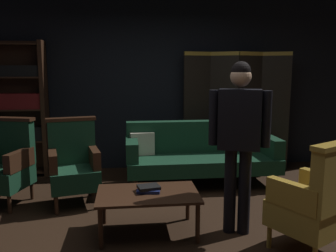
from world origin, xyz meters
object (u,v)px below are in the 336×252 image
at_px(coffee_table, 148,197).
at_px(book_black_cloth, 149,187).
at_px(book_navy_cloth, 149,190).
at_px(velvet_couch, 201,153).
at_px(standing_figure, 239,132).
at_px(bookshelf, 16,107).
at_px(folding_screen, 236,109).
at_px(armchair_wing_left, 74,164).
at_px(armchair_wing_right, 5,164).
at_px(armchair_gilt_accent, 316,201).

relative_size(coffee_table, book_black_cloth, 4.75).
bearing_deg(book_navy_cloth, velvet_couch, 60.00).
bearing_deg(standing_figure, velvet_couch, 91.18).
bearing_deg(book_navy_cloth, coffee_table, -109.22).
bearing_deg(standing_figure, book_navy_cloth, 172.16).
bearing_deg(bookshelf, folding_screen, -1.02).
distance_m(bookshelf, armchair_wing_left, 1.75).
xyz_separation_m(armchair_wing_right, book_black_cloth, (1.68, -0.99, -0.02)).
bearing_deg(coffee_table, book_black_cloth, 70.78).
xyz_separation_m(bookshelf, velvet_couch, (2.70, -0.74, -0.61)).
xyz_separation_m(velvet_couch, book_black_cloth, (-0.84, -1.45, 0.01)).
xyz_separation_m(armchair_wing_left, standing_figure, (1.72, -1.00, 0.54)).
relative_size(velvet_couch, coffee_table, 2.12).
bearing_deg(folding_screen, armchair_gilt_accent, -92.87).
relative_size(folding_screen, coffee_table, 1.90).
distance_m(armchair_wing_left, standing_figure, 2.07).
bearing_deg(folding_screen, book_navy_cloth, -126.12).
distance_m(folding_screen, book_navy_cloth, 2.70).
distance_m(folding_screen, armchair_wing_right, 3.47).
bearing_deg(velvet_couch, book_black_cloth, -120.00).
bearing_deg(folding_screen, armchair_wing_right, -160.50).
xyz_separation_m(folding_screen, armchair_wing_right, (-3.24, -1.15, -0.50)).
xyz_separation_m(bookshelf, armchair_wing_right, (0.18, -1.21, -0.57)).
relative_size(folding_screen, book_navy_cloth, 8.39).
bearing_deg(velvet_couch, folding_screen, 43.46).
relative_size(armchair_wing_left, armchair_wing_right, 1.00).
bearing_deg(armchair_wing_right, velvet_couch, 10.47).
height_order(bookshelf, armchair_wing_left, bookshelf).
bearing_deg(armchair_gilt_accent, velvet_couch, 105.67).
xyz_separation_m(coffee_table, standing_figure, (0.88, -0.09, 0.65)).
distance_m(folding_screen, velvet_couch, 1.13).
bearing_deg(armchair_wing_right, bookshelf, 98.48).
xyz_separation_m(folding_screen, bookshelf, (-3.42, 0.06, 0.07)).
bearing_deg(book_navy_cloth, armchair_gilt_accent, -23.43).
relative_size(armchair_gilt_accent, armchair_wing_right, 1.00).
bearing_deg(book_black_cloth, armchair_wing_right, 149.51).
relative_size(book_navy_cloth, book_black_cloth, 1.08).
xyz_separation_m(armchair_wing_left, book_black_cloth, (0.85, -0.88, -0.02)).
bearing_deg(armchair_gilt_accent, bookshelf, 139.39).
height_order(coffee_table, standing_figure, standing_figure).
xyz_separation_m(armchair_wing_right, book_navy_cloth, (1.68, -0.99, -0.05)).
bearing_deg(book_black_cloth, folding_screen, 53.88).
relative_size(bookshelf, armchair_gilt_accent, 1.97).
bearing_deg(standing_figure, armchair_gilt_accent, -42.10).
height_order(armchair_wing_left, book_black_cloth, armchair_wing_left).
bearing_deg(armchair_wing_left, standing_figure, -30.24).
bearing_deg(book_navy_cloth, bookshelf, 130.25).
height_order(bookshelf, velvet_couch, bookshelf).
height_order(bookshelf, armchair_wing_right, bookshelf).
distance_m(standing_figure, book_navy_cloth, 1.06).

